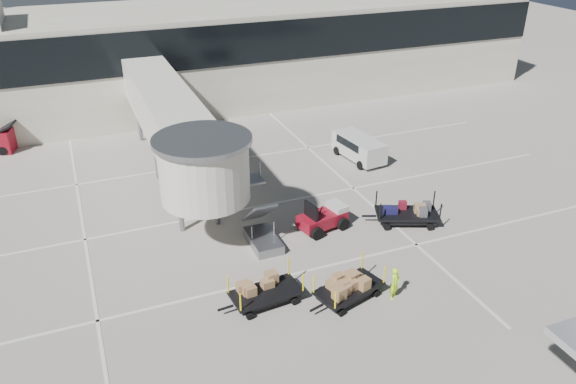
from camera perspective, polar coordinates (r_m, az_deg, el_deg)
name	(u,v)px	position (r m, az deg, el deg)	size (l,w,h in m)	color
ground	(329,294)	(26.09, 4.21, -10.25)	(140.00, 140.00, 0.00)	#B4ACA1
lane_markings	(250,205)	(33.14, -3.86, -1.32)	(40.00, 30.00, 0.02)	silver
terminal	(176,56)	(50.57, -11.31, 13.41)	(64.00, 12.11, 15.20)	beige
jet_bridge	(178,128)	(33.24, -11.15, 6.41)	(5.70, 20.40, 6.03)	silver
baggage_tug	(323,218)	(30.52, 3.62, -2.66)	(2.90, 2.19, 1.77)	maroon
suitcase_cart	(407,215)	(31.62, 12.01, -2.29)	(4.18, 2.83, 1.63)	black
box_cart_near	(348,288)	(25.47, 6.13, -9.70)	(3.90, 2.35, 1.50)	black
box_cart_far	(263,295)	(25.06, -2.53, -10.40)	(3.89, 1.83, 1.50)	black
ground_worker	(395,283)	(25.78, 10.81, -9.09)	(0.57, 0.37, 1.57)	#BFFF1A
minivan	(358,146)	(39.02, 7.11, 4.67)	(2.30, 4.43, 1.61)	silver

